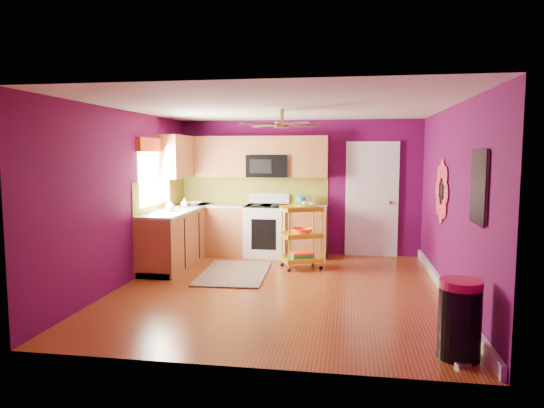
# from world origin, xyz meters

# --- Properties ---
(ground) EXTENTS (5.00, 5.00, 0.00)m
(ground) POSITION_xyz_m (0.00, 0.00, 0.00)
(ground) COLOR maroon
(ground) RESTS_ON ground
(room_envelope) EXTENTS (4.54, 5.04, 2.52)m
(room_envelope) POSITION_xyz_m (0.03, 0.00, 1.63)
(room_envelope) COLOR #560944
(room_envelope) RESTS_ON ground
(lower_cabinets) EXTENTS (2.81, 2.31, 0.94)m
(lower_cabinets) POSITION_xyz_m (-1.35, 1.82, 0.43)
(lower_cabinets) COLOR #955228
(lower_cabinets) RESTS_ON ground
(electric_range) EXTENTS (0.76, 0.66, 1.13)m
(electric_range) POSITION_xyz_m (-0.55, 2.17, 0.48)
(electric_range) COLOR white
(electric_range) RESTS_ON ground
(upper_cabinetry) EXTENTS (2.80, 2.30, 1.26)m
(upper_cabinetry) POSITION_xyz_m (-1.24, 2.17, 1.80)
(upper_cabinetry) COLOR #955228
(upper_cabinetry) RESTS_ON ground
(left_window) EXTENTS (0.08, 1.35, 1.08)m
(left_window) POSITION_xyz_m (-2.22, 1.05, 1.74)
(left_window) COLOR white
(left_window) RESTS_ON ground
(panel_door) EXTENTS (0.95, 0.11, 2.15)m
(panel_door) POSITION_xyz_m (1.35, 2.47, 1.02)
(panel_door) COLOR white
(panel_door) RESTS_ON ground
(right_wall_art) EXTENTS (0.04, 2.74, 1.04)m
(right_wall_art) POSITION_xyz_m (2.23, -0.34, 1.44)
(right_wall_art) COLOR black
(right_wall_art) RESTS_ON ground
(ceiling_fan) EXTENTS (1.01, 1.01, 0.26)m
(ceiling_fan) POSITION_xyz_m (0.00, 0.20, 2.29)
(ceiling_fan) COLOR #BF8C3F
(ceiling_fan) RESTS_ON ground
(shag_rug) EXTENTS (1.08, 1.68, 0.02)m
(shag_rug) POSITION_xyz_m (-0.83, 0.74, 0.01)
(shag_rug) COLOR black
(shag_rug) RESTS_ON ground
(rolling_cart) EXTENTS (0.75, 0.67, 1.11)m
(rolling_cart) POSITION_xyz_m (0.19, 1.29, 0.57)
(rolling_cart) COLOR yellow
(rolling_cart) RESTS_ON ground
(trash_can) EXTENTS (0.51, 0.51, 0.74)m
(trash_can) POSITION_xyz_m (1.96, -1.99, 0.37)
(trash_can) COLOR black
(trash_can) RESTS_ON ground
(teal_kettle) EXTENTS (0.18, 0.18, 0.21)m
(teal_kettle) POSITION_xyz_m (0.08, 2.18, 1.02)
(teal_kettle) COLOR #16A79A
(teal_kettle) RESTS_ON lower_cabinets
(toaster) EXTENTS (0.22, 0.15, 0.18)m
(toaster) POSITION_xyz_m (0.16, 2.22, 1.03)
(toaster) COLOR beige
(toaster) RESTS_ON lower_cabinets
(soap_bottle_a) EXTENTS (0.09, 0.09, 0.20)m
(soap_bottle_a) POSITION_xyz_m (-1.98, 1.06, 1.04)
(soap_bottle_a) COLOR #EA3F72
(soap_bottle_a) RESTS_ON lower_cabinets
(soap_bottle_b) EXTENTS (0.13, 0.13, 0.17)m
(soap_bottle_b) POSITION_xyz_m (-1.92, 1.60, 1.02)
(soap_bottle_b) COLOR white
(soap_bottle_b) RESTS_ON lower_cabinets
(counter_dish) EXTENTS (0.26, 0.26, 0.06)m
(counter_dish) POSITION_xyz_m (-1.85, 1.99, 0.97)
(counter_dish) COLOR white
(counter_dish) RESTS_ON lower_cabinets
(counter_cup) EXTENTS (0.13, 0.13, 0.11)m
(counter_cup) POSITION_xyz_m (-1.94, 0.95, 0.99)
(counter_cup) COLOR white
(counter_cup) RESTS_ON lower_cabinets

